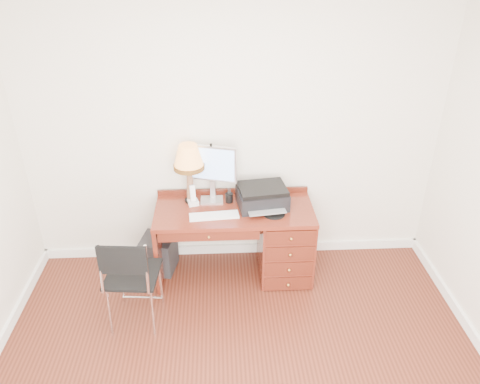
{
  "coord_description": "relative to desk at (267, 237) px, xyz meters",
  "views": [
    {
      "loc": [
        -0.13,
        -2.38,
        3.04
      ],
      "look_at": [
        0.04,
        1.2,
        1.05
      ],
      "focal_mm": 35.0,
      "sensor_mm": 36.0,
      "label": 1
    }
  ],
  "objects": [
    {
      "name": "room_shell",
      "position": [
        -0.32,
        -0.77,
        -0.36
      ],
      "size": [
        4.0,
        4.0,
        4.0
      ],
      "color": "silver",
      "rests_on": "ground"
    },
    {
      "name": "desk",
      "position": [
        0.0,
        0.0,
        0.0
      ],
      "size": [
        1.5,
        0.67,
        0.75
      ],
      "color": "maroon",
      "rests_on": "ground"
    },
    {
      "name": "monitor",
      "position": [
        -0.53,
        0.19,
        0.69
      ],
      "size": [
        0.48,
        0.22,
        0.56
      ],
      "rotation": [
        0.0,
        0.0,
        -0.28
      ],
      "color": "silver",
      "rests_on": "desk"
    },
    {
      "name": "keyboard",
      "position": [
        -0.51,
        -0.13,
        0.35
      ],
      "size": [
        0.46,
        0.17,
        0.02
      ],
      "primitive_type": "cube",
      "rotation": [
        0.0,
        0.0,
        0.09
      ],
      "color": "white",
      "rests_on": "desk"
    },
    {
      "name": "mouse_pad",
      "position": [
        0.04,
        -0.12,
        0.35
      ],
      "size": [
        0.2,
        0.2,
        0.04
      ],
      "color": "black",
      "rests_on": "desk"
    },
    {
      "name": "printer",
      "position": [
        -0.05,
        0.05,
        0.44
      ],
      "size": [
        0.5,
        0.41,
        0.2
      ],
      "rotation": [
        0.0,
        0.0,
        0.14
      ],
      "color": "black",
      "rests_on": "desk"
    },
    {
      "name": "leg_lamp",
      "position": [
        -0.74,
        0.16,
        0.77
      ],
      "size": [
        0.29,
        0.29,
        0.59
      ],
      "color": "black",
      "rests_on": "desk"
    },
    {
      "name": "phone",
      "position": [
        -0.71,
        0.1,
        0.4
      ],
      "size": [
        0.12,
        0.12,
        0.2
      ],
      "rotation": [
        0.0,
        0.0,
        0.28
      ],
      "color": "white",
      "rests_on": "desk"
    },
    {
      "name": "pen_cup",
      "position": [
        -0.37,
        0.13,
        0.38
      ],
      "size": [
        0.07,
        0.07,
        0.09
      ],
      "primitive_type": "cylinder",
      "color": "black",
      "rests_on": "desk"
    },
    {
      "name": "chair",
      "position": [
        -1.21,
        -0.68,
        0.15
      ],
      "size": [
        0.47,
        0.47,
        0.92
      ],
      "rotation": [
        0.0,
        0.0,
        -0.09
      ],
      "color": "black",
      "rests_on": "ground"
    },
    {
      "name": "equipment_box",
      "position": [
        -1.09,
        0.1,
        -0.23
      ],
      "size": [
        0.38,
        0.38,
        0.37
      ],
      "primitive_type": "cube",
      "rotation": [
        0.0,
        0.0,
        -0.21
      ],
      "color": "black",
      "rests_on": "ground"
    }
  ]
}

